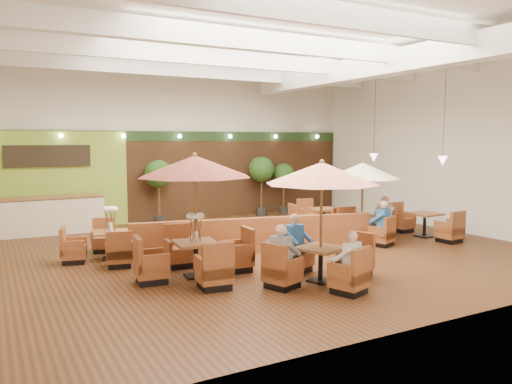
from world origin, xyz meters
TOP-DOWN VIEW (x-y plane):
  - room at (0.25, 1.22)m, footprint 14.04×14.00m
  - service_counter at (-4.40, 5.10)m, footprint 3.00×0.75m
  - booth_divider at (-0.02, -0.13)m, footprint 6.38×1.56m
  - table_0 at (-2.30, -1.62)m, footprint 2.63×2.63m
  - table_1 at (-0.18, -3.18)m, footprint 2.62×2.62m
  - table_2 at (3.35, -0.31)m, footprint 2.39×2.39m
  - table_3 at (-3.77, 0.87)m, footprint 1.69×2.43m
  - table_4 at (5.40, -0.76)m, footprint 0.89×2.50m
  - table_5 at (3.09, 1.54)m, footprint 1.71×2.50m
  - topiary_0 at (-0.93, 5.30)m, footprint 0.96×0.96m
  - topiary_1 at (3.13, 5.30)m, footprint 0.98×0.98m
  - topiary_2 at (4.14, 5.30)m, footprint 0.86×0.86m
  - diner_0 at (-0.18, -4.11)m, footprint 0.43×0.40m
  - diner_1 at (-0.18, -2.26)m, footprint 0.45×0.41m
  - diner_2 at (-1.10, -3.18)m, footprint 0.44×0.46m
  - diner_3 at (3.35, -1.15)m, footprint 0.45×0.42m
  - diner_4 at (4.19, -0.31)m, footprint 0.42×0.44m

SIDE VIEW (x-z plane):
  - table_5 at x=3.09m, z-range -0.12..0.80m
  - table_4 at x=5.40m, z-range -0.11..0.82m
  - table_3 at x=-3.77m, z-range -0.29..1.17m
  - booth_divider at x=-0.02m, z-range 0.00..0.90m
  - service_counter at x=-4.40m, z-range -0.01..1.17m
  - diner_0 at x=-0.18m, z-range 0.36..1.13m
  - diner_4 at x=4.19m, z-range 0.36..1.16m
  - diner_3 at x=3.35m, z-range 0.36..1.16m
  - diner_2 at x=-1.10m, z-range 0.36..1.18m
  - diner_1 at x=-0.18m, z-range 0.35..1.18m
  - topiary_2 at x=4.14m, z-range 0.49..2.48m
  - table_2 at x=3.35m, z-range 0.44..2.76m
  - topiary_0 at x=-0.93m, z-range 0.55..2.77m
  - topiary_1 at x=3.13m, z-range 0.56..2.84m
  - table_1 at x=-0.18m, z-range 0.47..2.99m
  - table_0 at x=-2.30m, z-range 0.47..3.12m
  - room at x=0.25m, z-range 0.87..6.39m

